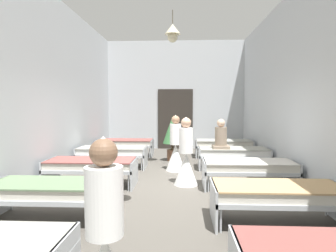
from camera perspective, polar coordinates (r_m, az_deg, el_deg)
name	(u,v)px	position (r m, az deg, el deg)	size (l,w,h in m)	color
ground_plane	(169,189)	(6.43, 0.19, -12.10)	(6.05, 12.01, 0.10)	#59544C
room_shell	(171,88)	(7.40, 0.62, 7.35)	(5.85, 11.61, 4.33)	silver
bed_left_row_1	(53,191)	(4.87, -21.45, -11.63)	(1.90, 0.84, 0.57)	#B7BCC1
bed_right_row_1	(278,194)	(4.67, 20.53, -12.27)	(1.90, 0.84, 0.57)	#B7BCC1
bed_left_row_2	(91,166)	(6.60, -14.62, -7.44)	(1.90, 0.84, 0.57)	#B7BCC1
bed_right_row_2	(249,167)	(6.45, 15.35, -7.70)	(1.90, 0.84, 0.57)	#B7BCC1
bed_left_row_3	(112,152)	(8.40, -10.73, -4.96)	(1.90, 0.84, 0.57)	#B7BCC1
bed_right_row_3	(233,153)	(8.29, 12.49, -5.10)	(1.90, 0.84, 0.57)	#B7BCC1
bed_left_row_4	(125,143)	(10.24, -8.24, -3.35)	(1.90, 0.84, 0.57)	#B7BCC1
bed_right_row_4	(223,144)	(10.15, 10.68, -3.44)	(1.90, 0.84, 0.57)	#B7BCC1
nurse_near_aisle	(176,151)	(7.84, 1.47, -4.85)	(0.52, 0.52, 1.49)	white
nurse_far_aisle	(186,161)	(6.46, 3.50, -6.75)	(0.52, 0.52, 1.49)	white
patient_seated_primary	(221,138)	(8.09, 10.20, -2.22)	(0.44, 0.44, 0.80)	gray
potted_plant	(172,133)	(9.24, 0.84, -1.33)	(0.60, 0.60, 1.40)	brown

